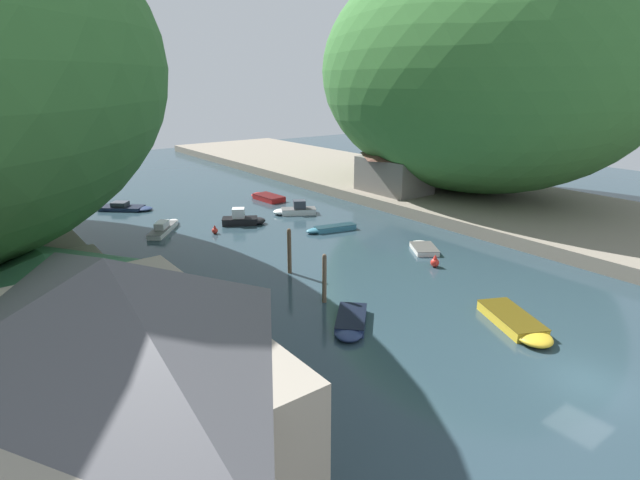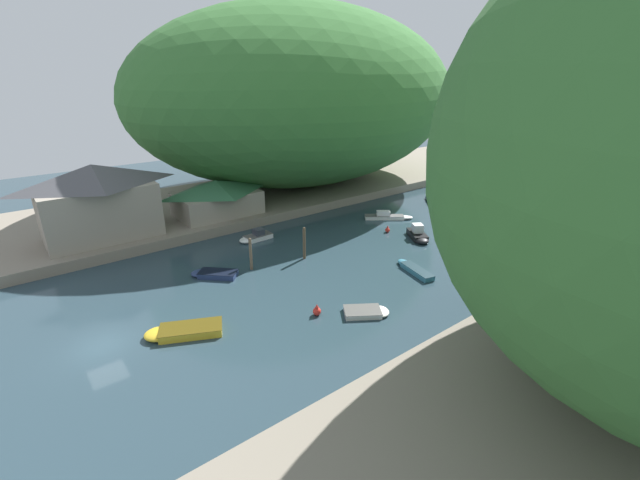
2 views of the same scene
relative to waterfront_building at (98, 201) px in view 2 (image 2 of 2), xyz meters
The scene contains 21 objects.
water_surface 32.44m from the waterfront_building, 51.88° to the left, with size 130.00×130.00×0.00m, color #283D47.
left_bank 26.33m from the waterfront_building, 103.56° to the left, with size 22.00×120.00×1.16m.
hillside_left 34.14m from the waterfront_building, 102.60° to the left, with size 38.28×53.60×26.71m.
waterfront_building is the anchor object (origin of this frame).
boathouse_shed 13.69m from the waterfront_building, 89.50° to the left, with size 7.33×10.80×4.37m.
right_bank_cottage 47.77m from the waterfront_building, 35.29° to the left, with size 5.94×8.62×5.18m.
boat_red_skiff 16.34m from the waterfront_building, 23.53° to the left, with size 4.28×4.30×0.54m.
boat_moored_right 22.48m from the waterfront_building, ahead, with size 4.21×5.94×0.62m.
boat_mid_channel 46.55m from the waterfront_building, 53.90° to the left, with size 2.39×5.19×0.62m.
boat_navy_launch 31.65m from the waterfront_building, 25.08° to the left, with size 3.53×4.04×0.43m.
boat_far_upstream 34.73m from the waterfront_building, 68.28° to the left, with size 4.96×5.74×1.09m.
boat_white_cruiser 39.80m from the waterfront_building, 48.53° to the left, with size 4.76×3.59×1.50m.
boat_near_quay 17.23m from the waterfront_building, 59.01° to the left, with size 1.77×4.06×1.26m.
boat_cabin_cruiser 34.05m from the waterfront_building, 41.46° to the left, with size 5.16×2.24×0.51m.
boat_small_dinghy 35.79m from the waterfront_building, 55.90° to the left, with size 4.48×3.58×1.65m.
boat_far_right_bank 44.27m from the waterfront_building, 73.91° to the left, with size 5.66×5.36×0.91m.
mooring_post_second 18.48m from the waterfront_building, 33.21° to the left, with size 0.28×0.28×3.33m.
mooring_post_middle 22.80m from the waterfront_building, 43.88° to the left, with size 0.31×0.31×3.47m.
channel_buoy_near 28.15m from the waterfront_building, 20.89° to the left, with size 0.67×0.67×1.01m.
channel_buoy_far 32.81m from the waterfront_building, 60.19° to the left, with size 0.57×0.57×0.85m.
person_on_quay 9.75m from the waterfront_building, 71.58° to the left, with size 0.23×0.38×1.69m.
Camera 2 is at (29.83, -3.31, 18.40)m, focal length 24.00 mm.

